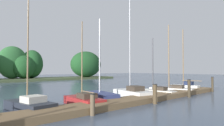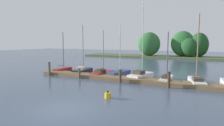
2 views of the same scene
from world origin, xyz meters
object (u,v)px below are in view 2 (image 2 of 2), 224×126
sailboat_2 (103,73)px  sailboat_3 (120,73)px  mooring_piling_0 (49,69)px  mooring_piling_2 (120,76)px  mooring_piling_3 (169,80)px  sailboat_5 (167,78)px  mooring_piling_1 (79,73)px  channel_buoy_0 (108,95)px  sailboat_1 (83,70)px  sailboat_0 (63,69)px  sailboat_6 (197,80)px  sailboat_4 (141,75)px

sailboat_2 → sailboat_3: size_ratio=0.90×
sailboat_3 → mooring_piling_0: sailboat_3 is taller
mooring_piling_2 → mooring_piling_3: size_ratio=0.90×
sailboat_5 → mooring_piling_1: size_ratio=4.70×
mooring_piling_3 → channel_buoy_0: size_ratio=2.60×
sailboat_5 → mooring_piling_3: sailboat_5 is taller
sailboat_1 → mooring_piling_1: sailboat_1 is taller
sailboat_0 → sailboat_2: 6.09m
sailboat_6 → mooring_piling_3: sailboat_6 is taller
sailboat_0 → sailboat_1: bearing=-84.3°
mooring_piling_0 → mooring_piling_1: mooring_piling_0 is taller
sailboat_6 → mooring_piling_0: (-16.06, -2.63, 0.44)m
sailboat_5 → mooring_piling_3: bearing=-167.2°
sailboat_1 → sailboat_6: size_ratio=0.93×
sailboat_0 → sailboat_5: bearing=-93.3°
sailboat_6 → channel_buoy_0: sailboat_6 is taller
sailboat_2 → sailboat_4: size_ratio=0.65×
sailboat_4 → channel_buoy_0: (0.09, -8.15, -0.19)m
sailboat_5 → mooring_piling_3: (0.70, -2.83, 0.39)m
sailboat_2 → sailboat_3: bearing=-66.0°
sailboat_4 → mooring_piling_0: sailboat_4 is taller
sailboat_1 → sailboat_3: 5.15m
sailboat_6 → mooring_piling_1: sailboat_6 is taller
mooring_piling_2 → channel_buoy_0: 5.26m
mooring_piling_2 → channel_buoy_0: (1.27, -5.08, -0.44)m
mooring_piling_2 → mooring_piling_3: mooring_piling_3 is taller
mooring_piling_0 → channel_buoy_0: size_ratio=2.87×
mooring_piling_0 → sailboat_1: bearing=52.2°
mooring_piling_0 → mooring_piling_1: 4.37m
sailboat_4 → mooring_piling_0: bearing=117.7°
sailboat_3 → mooring_piling_2: size_ratio=4.60×
sailboat_5 → sailboat_6: (2.79, 0.04, 0.03)m
sailboat_4 → mooring_piling_1: size_ratio=7.64×
sailboat_1 → mooring_piling_2: 7.63m
sailboat_1 → mooring_piling_0: (-2.54, -3.27, 0.45)m
mooring_piling_2 → channel_buoy_0: mooring_piling_2 is taller
sailboat_0 → sailboat_4: sailboat_4 is taller
sailboat_2 → channel_buoy_0: (4.84, -8.03, -0.10)m
sailboat_4 → mooring_piling_3: size_ratio=5.69×
sailboat_4 → sailboat_5: (2.76, -0.30, -0.07)m
mooring_piling_0 → sailboat_2: bearing=25.7°
sailboat_4 → sailboat_6: sailboat_4 is taller
sailboat_0 → mooring_piling_1: 5.51m
sailboat_6 → mooring_piling_2: (-6.73, -2.81, 0.29)m
sailboat_3 → sailboat_5: sailboat_3 is taller
sailboat_1 → sailboat_3: sailboat_1 is taller
mooring_piling_1 → mooring_piling_2: bearing=-2.1°
sailboat_4 → sailboat_1: bearing=99.6°
sailboat_0 → channel_buoy_0: 13.63m
sailboat_2 → sailboat_4: sailboat_4 is taller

